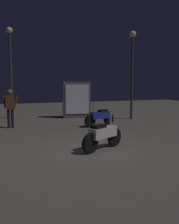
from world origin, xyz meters
name	(u,v)px	position (x,y,z in m)	size (l,w,h in m)	color
ground_plane	(88,150)	(0.00, 0.00, 0.00)	(40.00, 40.00, 0.00)	#605951
motorcycle_white_foreground	(103,135)	(0.44, -0.06, 0.44)	(1.56, 0.77, 1.11)	black
motorcycle_blue_parked_left	(100,117)	(2.12, 3.65, 0.44)	(1.64, 0.51, 1.11)	black
person_rider_beside	(10,105)	(-1.73, 4.73, 1.02)	(0.67, 0.28, 1.71)	black
streetlamp_near	(10,61)	(-1.36, 8.22, 3.27)	(0.36, 0.36, 5.16)	#38383D
streetlamp_far	(132,64)	(4.79, 5.10, 3.09)	(0.36, 0.36, 4.85)	#38383D
kiosk_billboard	(77,100)	(2.15, 6.85, 1.05)	(1.67, 0.81, 2.10)	#595960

